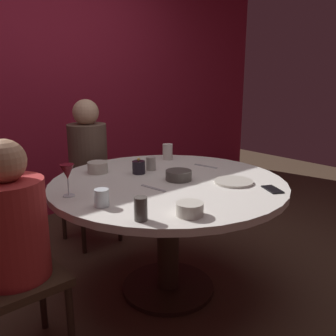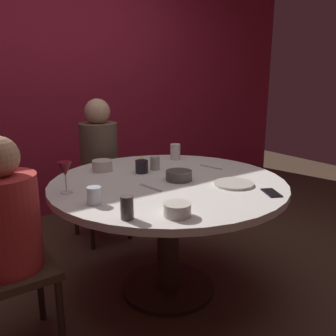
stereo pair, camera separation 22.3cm
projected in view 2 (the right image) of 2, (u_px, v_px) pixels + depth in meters
ground_plane at (168, 288)px, 2.44m from camera, size 8.00×8.00×0.00m
back_wall at (59, 82)px, 3.55m from camera, size 6.00×0.10×2.60m
dining_table at (168, 202)px, 2.29m from camera, size 1.44×1.44×0.75m
seated_diner_left at (6, 224)px, 1.74m from camera, size 0.40×0.40×1.12m
seated_diner_back at (99, 154)px, 3.03m from camera, size 0.40×0.40×1.19m
candle_holder at (142, 166)px, 2.42m from camera, size 0.08×0.08×0.11m
wine_glass at (65, 170)px, 1.99m from camera, size 0.08×0.08×0.18m
dinner_plate at (234, 184)px, 2.17m from camera, size 0.23×0.23×0.01m
cell_phone at (271, 193)px, 2.02m from camera, size 0.13×0.16×0.01m
bowl_serving_large at (177, 210)px, 1.70m from camera, size 0.13×0.13×0.06m
bowl_salad_center at (102, 165)px, 2.47m from camera, size 0.13×0.13×0.07m
bowl_small_white at (179, 176)px, 2.25m from camera, size 0.16×0.16×0.06m
cup_near_candle at (94, 195)px, 1.85m from camera, size 0.07×0.07×0.09m
cup_by_left_diner at (127, 208)px, 1.66m from camera, size 0.06×0.06×0.11m
cup_by_right_diner at (155, 163)px, 2.50m from camera, size 0.07×0.07×0.09m
cup_center_front at (175, 152)px, 2.78m from camera, size 0.07×0.07×0.12m
fork_near_plate at (211, 167)px, 2.56m from camera, size 0.05×0.18×0.01m
knife_near_plate at (150, 188)px, 2.11m from camera, size 0.04×0.18×0.01m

